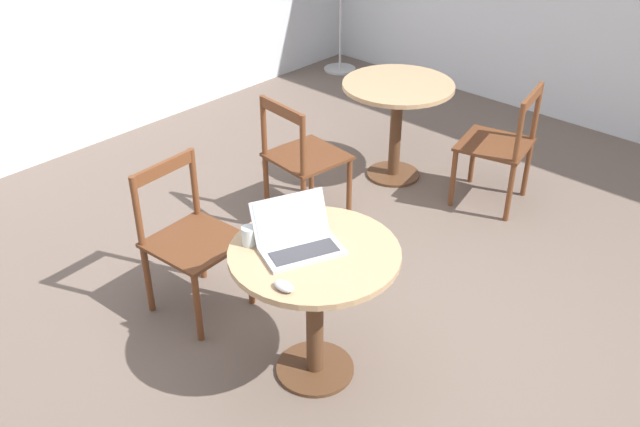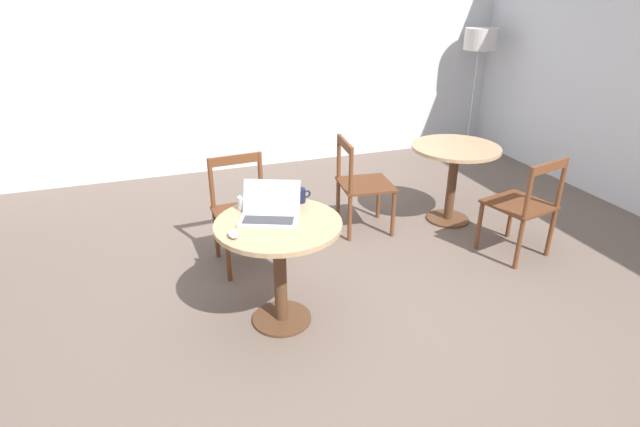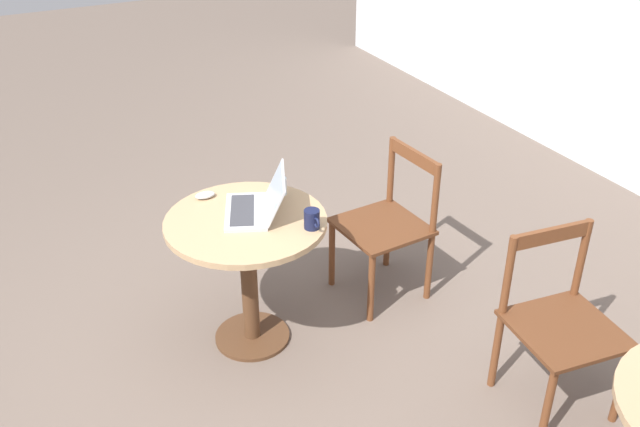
{
  "view_description": "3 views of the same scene",
  "coord_description": "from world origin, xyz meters",
  "px_view_note": "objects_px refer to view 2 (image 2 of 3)",
  "views": [
    {
      "loc": [
        -2.33,
        -1.63,
        2.51
      ],
      "look_at": [
        -0.17,
        0.37,
        0.7
      ],
      "focal_mm": 40.0,
      "sensor_mm": 36.0,
      "label": 1
    },
    {
      "loc": [
        -1.09,
        -2.47,
        2.02
      ],
      "look_at": [
        -0.12,
        0.31,
        0.66
      ],
      "focal_mm": 28.0,
      "sensor_mm": 36.0,
      "label": 2
    },
    {
      "loc": [
        2.3,
        -0.86,
        2.42
      ],
      "look_at": [
        -0.34,
        0.5,
        0.7
      ],
      "focal_mm": 40.0,
      "sensor_mm": 36.0,
      "label": 3
    }
  ],
  "objects_px": {
    "mouse": "(233,234)",
    "drinking_glass": "(243,203)",
    "laptop": "(270,212)",
    "chair_mid_left": "(361,185)",
    "chair_near_back": "(243,212)",
    "floor_lamp": "(480,46)",
    "cafe_table_mid": "(454,163)",
    "mug": "(300,195)",
    "cafe_table_near": "(279,245)",
    "chair_mid_front": "(524,206)"
  },
  "relations": [
    {
      "from": "mouse",
      "to": "drinking_glass",
      "type": "xyz_separation_m",
      "value": [
        0.13,
        0.35,
        0.03
      ]
    },
    {
      "from": "laptop",
      "to": "drinking_glass",
      "type": "relative_size",
      "value": 5.03
    },
    {
      "from": "chair_mid_left",
      "to": "chair_near_back",
      "type": "bearing_deg",
      "value": -168.63
    },
    {
      "from": "floor_lamp",
      "to": "laptop",
      "type": "distance_m",
      "value": 4.27
    },
    {
      "from": "cafe_table_mid",
      "to": "laptop",
      "type": "relative_size",
      "value": 1.77
    },
    {
      "from": "mouse",
      "to": "cafe_table_mid",
      "type": "bearing_deg",
      "value": 26.18
    },
    {
      "from": "mouse",
      "to": "mug",
      "type": "height_order",
      "value": "mug"
    },
    {
      "from": "drinking_glass",
      "to": "mug",
      "type": "bearing_deg",
      "value": -1.0
    },
    {
      "from": "laptop",
      "to": "drinking_glass",
      "type": "bearing_deg",
      "value": 124.53
    },
    {
      "from": "cafe_table_near",
      "to": "mouse",
      "type": "height_order",
      "value": "mouse"
    },
    {
      "from": "mouse",
      "to": "cafe_table_near",
      "type": "bearing_deg",
      "value": 18.99
    },
    {
      "from": "cafe_table_mid",
      "to": "mouse",
      "type": "bearing_deg",
      "value": -153.82
    },
    {
      "from": "floor_lamp",
      "to": "mouse",
      "type": "xyz_separation_m",
      "value": [
        -3.56,
        -2.82,
        -0.59
      ]
    },
    {
      "from": "chair_near_back",
      "to": "cafe_table_mid",
      "type": "bearing_deg",
      "value": 3.49
    },
    {
      "from": "chair_near_back",
      "to": "mug",
      "type": "height_order",
      "value": "chair_near_back"
    },
    {
      "from": "chair_near_back",
      "to": "chair_mid_front",
      "type": "distance_m",
      "value": 2.19
    },
    {
      "from": "chair_mid_front",
      "to": "chair_near_back",
      "type": "bearing_deg",
      "value": 163.4
    },
    {
      "from": "floor_lamp",
      "to": "cafe_table_mid",
      "type": "bearing_deg",
      "value": -128.56
    },
    {
      "from": "cafe_table_mid",
      "to": "cafe_table_near",
      "type": "bearing_deg",
      "value": -152.79
    },
    {
      "from": "cafe_table_mid",
      "to": "mug",
      "type": "height_order",
      "value": "mug"
    },
    {
      "from": "cafe_table_mid",
      "to": "drinking_glass",
      "type": "distance_m",
      "value": 2.16
    },
    {
      "from": "floor_lamp",
      "to": "laptop",
      "type": "height_order",
      "value": "floor_lamp"
    },
    {
      "from": "mouse",
      "to": "chair_mid_left",
      "type": "bearing_deg",
      "value": 41.68
    },
    {
      "from": "mug",
      "to": "cafe_table_mid",
      "type": "bearing_deg",
      "value": 23.43
    },
    {
      "from": "mug",
      "to": "laptop",
      "type": "bearing_deg",
      "value": -144.6
    },
    {
      "from": "floor_lamp",
      "to": "cafe_table_near",
      "type": "bearing_deg",
      "value": -140.27
    },
    {
      "from": "chair_mid_left",
      "to": "mug",
      "type": "relative_size",
      "value": 7.44
    },
    {
      "from": "chair_mid_front",
      "to": "mug",
      "type": "relative_size",
      "value": 7.44
    },
    {
      "from": "cafe_table_near",
      "to": "cafe_table_mid",
      "type": "bearing_deg",
      "value": 27.21
    },
    {
      "from": "cafe_table_near",
      "to": "chair_near_back",
      "type": "height_order",
      "value": "chair_near_back"
    },
    {
      "from": "mouse",
      "to": "floor_lamp",
      "type": "bearing_deg",
      "value": 38.37
    },
    {
      "from": "chair_mid_front",
      "to": "mouse",
      "type": "height_order",
      "value": "chair_mid_front"
    },
    {
      "from": "laptop",
      "to": "mug",
      "type": "distance_m",
      "value": 0.3
    },
    {
      "from": "cafe_table_near",
      "to": "mug",
      "type": "height_order",
      "value": "mug"
    },
    {
      "from": "mouse",
      "to": "mug",
      "type": "distance_m",
      "value": 0.61
    },
    {
      "from": "chair_near_back",
      "to": "mouse",
      "type": "distance_m",
      "value": 1.02
    },
    {
      "from": "cafe_table_near",
      "to": "chair_near_back",
      "type": "bearing_deg",
      "value": 94.1
    },
    {
      "from": "chair_near_back",
      "to": "mouse",
      "type": "bearing_deg",
      "value": -103.52
    },
    {
      "from": "cafe_table_near",
      "to": "chair_mid_left",
      "type": "xyz_separation_m",
      "value": [
        1.02,
        1.06,
        -0.13
      ]
    },
    {
      "from": "floor_lamp",
      "to": "chair_mid_front",
      "type": "bearing_deg",
      "value": -116.28
    },
    {
      "from": "chair_mid_left",
      "to": "floor_lamp",
      "type": "xyz_separation_m",
      "value": [
        2.26,
        1.66,
        0.89
      ]
    },
    {
      "from": "drinking_glass",
      "to": "cafe_table_mid",
      "type": "bearing_deg",
      "value": 19.32
    },
    {
      "from": "chair_mid_left",
      "to": "mouse",
      "type": "bearing_deg",
      "value": -138.32
    },
    {
      "from": "cafe_table_near",
      "to": "drinking_glass",
      "type": "xyz_separation_m",
      "value": [
        -0.16,
        0.25,
        0.2
      ]
    },
    {
      "from": "chair_near_back",
      "to": "chair_mid_front",
      "type": "bearing_deg",
      "value": -16.6
    },
    {
      "from": "drinking_glass",
      "to": "chair_mid_front",
      "type": "bearing_deg",
      "value": -0.84
    },
    {
      "from": "cafe_table_mid",
      "to": "floor_lamp",
      "type": "height_order",
      "value": "floor_lamp"
    },
    {
      "from": "laptop",
      "to": "mug",
      "type": "height_order",
      "value": "laptop"
    },
    {
      "from": "chair_mid_front",
      "to": "floor_lamp",
      "type": "xyz_separation_m",
      "value": [
        1.24,
        2.5,
        0.89
      ]
    },
    {
      "from": "chair_mid_left",
      "to": "laptop",
      "type": "distance_m",
      "value": 1.48
    }
  ]
}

